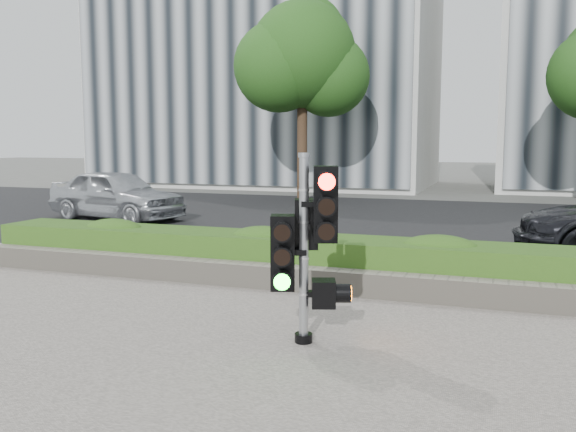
# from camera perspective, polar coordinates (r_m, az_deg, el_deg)

# --- Properties ---
(ground) EXTENTS (120.00, 120.00, 0.00)m
(ground) POSITION_cam_1_polar(r_m,az_deg,el_deg) (7.03, -0.78, -10.97)
(ground) COLOR #51514C
(ground) RESTS_ON ground
(sidewalk) EXTENTS (16.00, 11.00, 0.03)m
(sidewalk) POSITION_cam_1_polar(r_m,az_deg,el_deg) (4.92, -11.52, -19.09)
(sidewalk) COLOR #9E9389
(sidewalk) RESTS_ON ground
(road) EXTENTS (60.00, 13.00, 0.02)m
(road) POSITION_cam_1_polar(r_m,az_deg,el_deg) (16.57, 11.29, -0.62)
(road) COLOR black
(road) RESTS_ON ground
(curb) EXTENTS (60.00, 0.25, 0.12)m
(curb) POSITION_cam_1_polar(r_m,az_deg,el_deg) (9.92, 5.56, -5.29)
(curb) COLOR gray
(curb) RESTS_ON ground
(stone_wall) EXTENTS (12.00, 0.32, 0.34)m
(stone_wall) POSITION_cam_1_polar(r_m,az_deg,el_deg) (8.71, 3.57, -6.06)
(stone_wall) COLOR gray
(stone_wall) RESTS_ON sidewalk
(hedge) EXTENTS (12.00, 1.00, 0.68)m
(hedge) POSITION_cam_1_polar(r_m,az_deg,el_deg) (9.29, 4.69, -4.18)
(hedge) COLOR #57912C
(hedge) RESTS_ON sidewalk
(building_left) EXTENTS (16.00, 9.00, 15.00)m
(building_left) POSITION_cam_1_polar(r_m,az_deg,el_deg) (31.83, -1.69, 16.64)
(building_left) COLOR #B7B7B2
(building_left) RESTS_ON ground
(tree_left) EXTENTS (4.61, 4.03, 7.34)m
(tree_left) POSITION_cam_1_polar(r_m,az_deg,el_deg) (22.11, 1.36, 14.47)
(tree_left) COLOR black
(tree_left) RESTS_ON ground
(traffic_signal) EXTENTS (0.74, 0.63, 2.02)m
(traffic_signal) POSITION_cam_1_polar(r_m,az_deg,el_deg) (6.42, 1.74, -2.14)
(traffic_signal) COLOR black
(traffic_signal) RESTS_ON sidewalk
(car_silver) EXTENTS (4.34, 2.45, 1.39)m
(car_silver) POSITION_cam_1_polar(r_m,az_deg,el_deg) (17.45, -15.78, 1.97)
(car_silver) COLOR silver
(car_silver) RESTS_ON road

